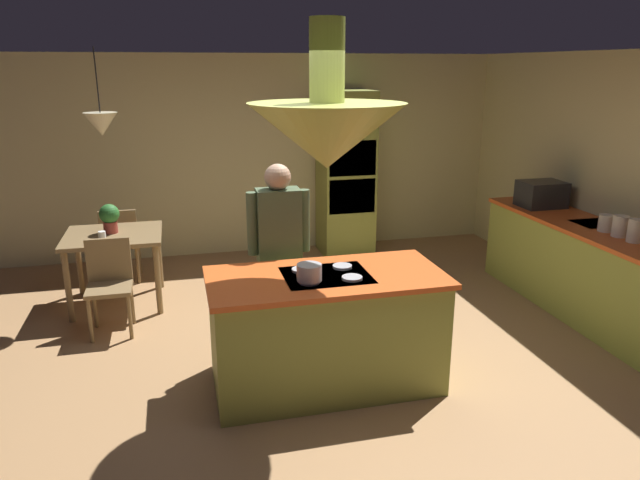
# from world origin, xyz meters

# --- Properties ---
(ground) EXTENTS (8.16, 8.16, 0.00)m
(ground) POSITION_xyz_m (0.00, 0.00, 0.00)
(ground) COLOR #AD7F51
(wall_back) EXTENTS (6.80, 0.10, 2.55)m
(wall_back) POSITION_xyz_m (0.00, 3.45, 1.27)
(wall_back) COLOR beige
(wall_back) RESTS_ON ground
(kitchen_island) EXTENTS (1.77, 0.86, 0.93)m
(kitchen_island) POSITION_xyz_m (0.00, -0.20, 0.46)
(kitchen_island) COLOR #939E42
(kitchen_island) RESTS_ON ground
(counter_run_right) EXTENTS (0.73, 2.57, 0.91)m
(counter_run_right) POSITION_xyz_m (2.84, 0.60, 0.46)
(counter_run_right) COLOR #939E42
(counter_run_right) RESTS_ON ground
(oven_tower) EXTENTS (0.66, 0.62, 2.11)m
(oven_tower) POSITION_xyz_m (1.10, 3.04, 1.05)
(oven_tower) COLOR #939E42
(oven_tower) RESTS_ON ground
(dining_table) EXTENTS (0.95, 0.87, 0.76)m
(dining_table) POSITION_xyz_m (-1.70, 1.90, 0.65)
(dining_table) COLOR olive
(dining_table) RESTS_ON ground
(person_at_island) EXTENTS (0.53, 0.22, 1.64)m
(person_at_island) POSITION_xyz_m (-0.23, 0.50, 0.94)
(person_at_island) COLOR tan
(person_at_island) RESTS_ON ground
(range_hood) EXTENTS (1.10, 1.10, 1.00)m
(range_hood) POSITION_xyz_m (0.00, -0.20, 1.96)
(range_hood) COLOR #939E42
(pendant_light_over_table) EXTENTS (0.32, 0.32, 0.82)m
(pendant_light_over_table) POSITION_xyz_m (-1.70, 1.90, 1.86)
(pendant_light_over_table) COLOR beige
(chair_facing_island) EXTENTS (0.40, 0.40, 0.87)m
(chair_facing_island) POSITION_xyz_m (-1.70, 1.24, 0.50)
(chair_facing_island) COLOR olive
(chair_facing_island) RESTS_ON ground
(chair_by_back_wall) EXTENTS (0.40, 0.40, 0.87)m
(chair_by_back_wall) POSITION_xyz_m (-1.70, 2.56, 0.50)
(chair_by_back_wall) COLOR olive
(chair_by_back_wall) RESTS_ON ground
(potted_plant_on_table) EXTENTS (0.20, 0.20, 0.30)m
(potted_plant_on_table) POSITION_xyz_m (-1.72, 1.94, 0.93)
(potted_plant_on_table) COLOR #99382D
(potted_plant_on_table) RESTS_ON dining_table
(cup_on_table) EXTENTS (0.07, 0.07, 0.09)m
(cup_on_table) POSITION_xyz_m (-1.78, 1.68, 0.81)
(cup_on_table) COLOR white
(cup_on_table) RESTS_ON dining_table
(canister_flour) EXTENTS (0.13, 0.13, 0.21)m
(canister_flour) POSITION_xyz_m (2.84, -0.03, 1.01)
(canister_flour) COLOR silver
(canister_flour) RESTS_ON counter_run_right
(canister_sugar) EXTENTS (0.14, 0.14, 0.19)m
(canister_sugar) POSITION_xyz_m (2.84, 0.15, 1.01)
(canister_sugar) COLOR silver
(canister_sugar) RESTS_ON counter_run_right
(canister_tea) EXTENTS (0.14, 0.14, 0.16)m
(canister_tea) POSITION_xyz_m (2.84, 0.33, 0.99)
(canister_tea) COLOR silver
(canister_tea) RESTS_ON counter_run_right
(microwave_on_counter) EXTENTS (0.46, 0.36, 0.28)m
(microwave_on_counter) POSITION_xyz_m (2.84, 1.36, 1.05)
(microwave_on_counter) COLOR #232326
(microwave_on_counter) RESTS_ON counter_run_right
(cooking_pot_on_cooktop) EXTENTS (0.18, 0.18, 0.12)m
(cooking_pot_on_cooktop) POSITION_xyz_m (-0.16, -0.33, 0.99)
(cooking_pot_on_cooktop) COLOR #B2B2B7
(cooking_pot_on_cooktop) RESTS_ON kitchen_island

